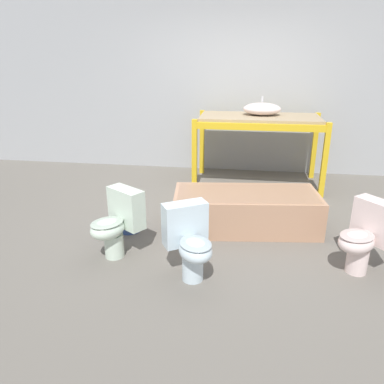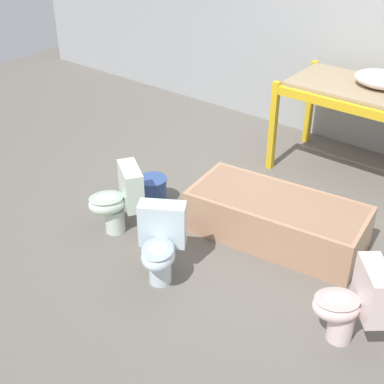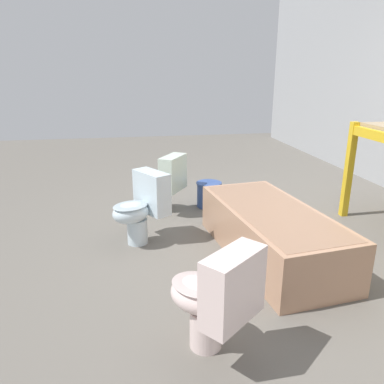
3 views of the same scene
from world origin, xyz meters
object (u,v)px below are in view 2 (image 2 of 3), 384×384
object	(u,v)px
toilet_extra	(160,243)
bucket_white	(153,190)
toilet_near	(353,302)
sink_basin	(381,79)
bathtub_main	(276,216)
toilet_far	(119,198)

from	to	relation	value
toilet_extra	bucket_white	xyz separation A→B (m)	(-0.81, 0.81, -0.20)
toilet_near	bucket_white	distance (m)	2.38
toilet_near	sink_basin	bearing A→B (deg)	160.99
bathtub_main	toilet_extra	xyz separation A→B (m)	(-0.46, -1.06, 0.11)
bathtub_main	toilet_extra	distance (m)	1.17
toilet_extra	bathtub_main	bearing A→B (deg)	35.19
toilet_extra	bucket_white	world-z (taller)	toilet_extra
toilet_extra	bucket_white	size ratio (longest dim) A/B	2.21
sink_basin	bucket_white	size ratio (longest dim) A/B	1.83
sink_basin	toilet_far	bearing A→B (deg)	-119.60
toilet_near	bathtub_main	bearing A→B (deg)	-164.67
toilet_near	toilet_extra	distance (m)	1.55
toilet_near	bucket_white	xyz separation A→B (m)	(-2.33, 0.49, -0.20)
bathtub_main	toilet_near	xyz separation A→B (m)	(1.05, -0.74, 0.11)
toilet_near	bucket_white	size ratio (longest dim) A/B	2.21
sink_basin	toilet_far	distance (m)	2.88
bathtub_main	bucket_white	world-z (taller)	bathtub_main
toilet_near	toilet_far	bearing A→B (deg)	-128.27
toilet_far	bucket_white	bearing A→B (deg)	130.93
sink_basin	toilet_extra	size ratio (longest dim) A/B	0.83
bathtub_main	toilet_extra	bearing A→B (deg)	-120.43
sink_basin	toilet_near	distance (m)	2.64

